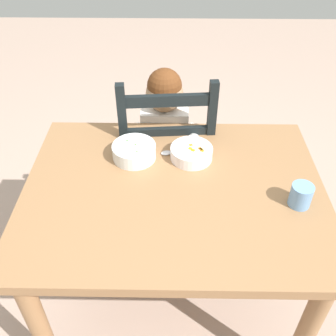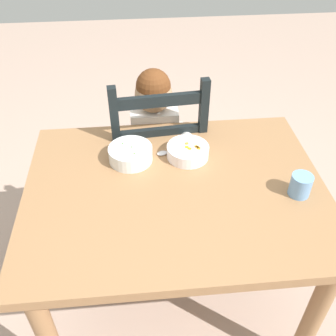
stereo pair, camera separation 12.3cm
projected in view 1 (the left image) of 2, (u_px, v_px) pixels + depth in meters
name	position (u px, v px, depth m)	size (l,w,h in m)	color
ground_plane	(172.00, 298.00, 1.91)	(8.00, 8.00, 0.00)	tan
dining_table	(174.00, 210.00, 1.50)	(1.12, 0.86, 0.75)	#956B45
dining_chair	(166.00, 163.00, 1.97)	(0.45, 0.45, 1.00)	black
child_figure	(165.00, 136.00, 1.85)	(0.32, 0.31, 0.98)	white
bowl_of_peas	(134.00, 151.00, 1.55)	(0.17, 0.17, 0.06)	white
bowl_of_carrots	(191.00, 153.00, 1.55)	(0.17, 0.17, 0.05)	white
spoon	(171.00, 152.00, 1.58)	(0.14, 0.06, 0.01)	silver
drinking_cup	(301.00, 195.00, 1.34)	(0.08, 0.08, 0.08)	#6D9ED4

